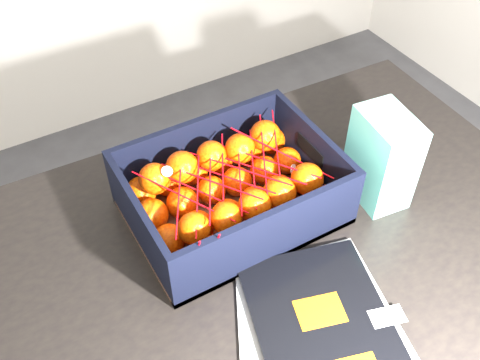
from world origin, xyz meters
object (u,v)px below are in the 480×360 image
table (259,294)px  produce_crate (232,196)px  retail_carton (382,158)px  magazine_stack (319,327)px

table → produce_crate: (0.02, 0.13, 0.14)m
produce_crate → retail_carton: retail_carton is taller
table → retail_carton: (0.28, 0.03, 0.19)m
magazine_stack → produce_crate: (0.00, 0.28, 0.03)m
produce_crate → table: bearing=-97.0°
table → magazine_stack: size_ratio=3.56×
magazine_stack → table: bearing=94.2°
produce_crate → retail_carton: (0.26, -0.09, 0.05)m
produce_crate → retail_carton: 0.28m
magazine_stack → retail_carton: size_ratio=1.89×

